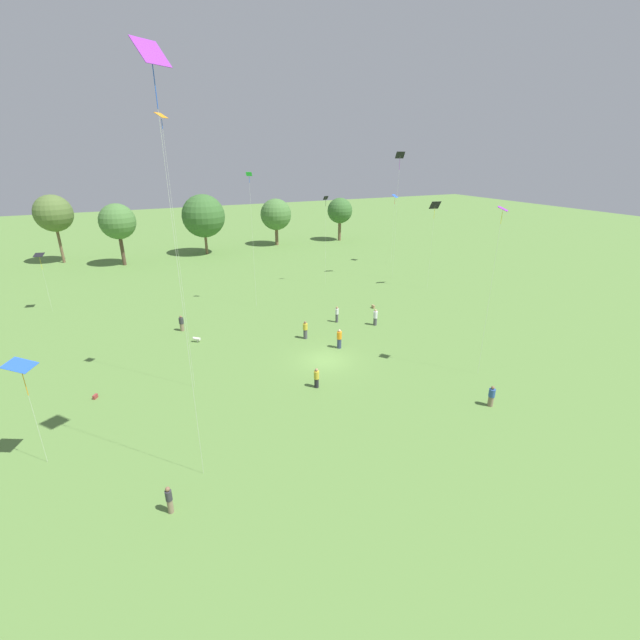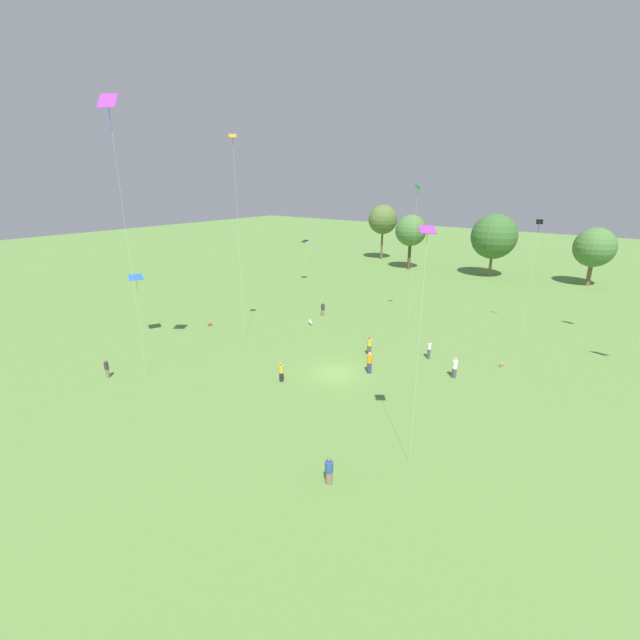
# 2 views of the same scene
# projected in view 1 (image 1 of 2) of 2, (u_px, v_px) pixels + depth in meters

# --- Properties ---
(ground_plane) EXTENTS (240.00, 240.00, 0.00)m
(ground_plane) POSITION_uv_depth(u_px,v_px,m) (325.00, 360.00, 37.42)
(ground_plane) COLOR #5B843D
(tree_0) EXTENTS (5.76, 5.76, 10.85)m
(tree_0) POSITION_uv_depth(u_px,v_px,m) (53.00, 213.00, 67.65)
(tree_0) COLOR brown
(tree_0) RESTS_ON ground_plane
(tree_1) EXTENTS (5.49, 5.49, 9.69)m
(tree_1) POSITION_uv_depth(u_px,v_px,m) (117.00, 222.00, 66.50)
(tree_1) COLOR brown
(tree_1) RESTS_ON ground_plane
(tree_2) EXTENTS (7.33, 7.33, 10.35)m
(tree_2) POSITION_uv_depth(u_px,v_px,m) (203.00, 216.00, 74.02)
(tree_2) COLOR brown
(tree_2) RESTS_ON ground_plane
(tree_3) EXTENTS (5.88, 5.88, 8.82)m
(tree_3) POSITION_uv_depth(u_px,v_px,m) (276.00, 215.00, 81.81)
(tree_3) COLOR brown
(tree_3) RESTS_ON ground_plane
(tree_4) EXTENTS (5.01, 5.01, 8.52)m
(tree_4) POSITION_uv_depth(u_px,v_px,m) (340.00, 211.00, 86.10)
(tree_4) COLOR brown
(tree_4) RESTS_ON ground_plane
(person_0) EXTENTS (0.47, 0.47, 1.60)m
(person_0) POSITION_uv_depth(u_px,v_px,m) (169.00, 500.00, 21.35)
(person_0) COLOR #847056
(person_0) RESTS_ON ground_plane
(person_1) EXTENTS (0.43, 0.43, 1.76)m
(person_1) POSITION_uv_depth(u_px,v_px,m) (337.00, 314.00, 45.50)
(person_1) COLOR #4C4C51
(person_1) RESTS_ON ground_plane
(person_2) EXTENTS (0.62, 0.62, 1.77)m
(person_2) POSITION_uv_depth(u_px,v_px,m) (375.00, 317.00, 44.73)
(person_2) COLOR #4C4C51
(person_2) RESTS_ON ground_plane
(person_3) EXTENTS (0.65, 0.65, 1.63)m
(person_3) POSITION_uv_depth(u_px,v_px,m) (182.00, 323.00, 43.36)
(person_3) COLOR #847056
(person_3) RESTS_ON ground_plane
(person_4) EXTENTS (0.57, 0.57, 1.81)m
(person_4) POSITION_uv_depth(u_px,v_px,m) (305.00, 330.00, 41.50)
(person_4) COLOR #4C4C51
(person_4) RESTS_ON ground_plane
(person_5) EXTENTS (0.57, 0.57, 1.63)m
(person_5) POSITION_uv_depth(u_px,v_px,m) (317.00, 378.00, 32.86)
(person_5) COLOR #232328
(person_5) RESTS_ON ground_plane
(person_6) EXTENTS (0.60, 0.60, 1.86)m
(person_6) POSITION_uv_depth(u_px,v_px,m) (339.00, 339.00, 39.45)
(person_6) COLOR #333D5B
(person_6) RESTS_ON ground_plane
(person_7) EXTENTS (0.64, 0.64, 1.60)m
(person_7) POSITION_uv_depth(u_px,v_px,m) (491.00, 396.00, 30.45)
(person_7) COLOR #847056
(person_7) RESTS_ON ground_plane
(kite_0) EXTENTS (1.15, 1.13, 6.66)m
(kite_0) POSITION_uv_depth(u_px,v_px,m) (39.00, 257.00, 46.83)
(kite_0) COLOR black
(kite_0) RESTS_ON ground_plane
(kite_1) EXTENTS (0.85, 0.86, 19.27)m
(kite_1) POSITION_uv_depth(u_px,v_px,m) (165.00, 150.00, 26.98)
(kite_1) COLOR orange
(kite_1) RESTS_ON ground_plane
(kite_2) EXTENTS (0.77, 0.70, 15.04)m
(kite_2) POSITION_uv_depth(u_px,v_px,m) (250.00, 187.00, 45.86)
(kite_2) COLOR green
(kite_2) RESTS_ON ground_plane
(kite_3) EXTENTS (1.40, 1.07, 11.31)m
(kite_3) POSITION_uv_depth(u_px,v_px,m) (435.00, 207.00, 53.49)
(kite_3) COLOR black
(kite_3) RESTS_ON ground_plane
(kite_4) EXTENTS (1.01, 1.00, 13.40)m
(kite_4) POSITION_uv_depth(u_px,v_px,m) (501.00, 220.00, 30.69)
(kite_4) COLOR purple
(kite_4) RESTS_ON ground_plane
(kite_5) EXTENTS (0.66, 0.45, 11.77)m
(kite_5) POSITION_uv_depth(u_px,v_px,m) (326.00, 205.00, 55.15)
(kite_5) COLOR black
(kite_5) RESTS_ON ground_plane
(kite_6) EXTENTS (1.13, 1.08, 10.88)m
(kite_6) POSITION_uv_depth(u_px,v_px,m) (395.00, 199.00, 66.30)
(kite_6) COLOR blue
(kite_6) RESTS_ON ground_plane
(kite_7) EXTENTS (1.32, 1.11, 17.06)m
(kite_7) POSITION_uv_depth(u_px,v_px,m) (400.00, 160.00, 55.94)
(kite_7) COLOR black
(kite_7) RESTS_ON ground_plane
(kite_8) EXTENTS (1.53, 1.41, 21.15)m
(kite_8) POSITION_uv_depth(u_px,v_px,m) (154.00, 74.00, 16.97)
(kite_8) COLOR purple
(kite_8) RESTS_ON ground_plane
(kite_9) EXTENTS (1.66, 1.69, 6.60)m
(kite_9) POSITION_uv_depth(u_px,v_px,m) (20.00, 367.00, 22.84)
(kite_9) COLOR blue
(kite_9) RESTS_ON ground_plane
(dog_0) EXTENTS (0.73, 0.63, 0.51)m
(dog_0) POSITION_uv_depth(u_px,v_px,m) (196.00, 339.00, 40.92)
(dog_0) COLOR silver
(dog_0) RESTS_ON ground_plane
(picnic_bag_0) EXTENTS (0.38, 0.46, 0.30)m
(picnic_bag_0) POSITION_uv_depth(u_px,v_px,m) (95.00, 397.00, 31.59)
(picnic_bag_0) COLOR #933833
(picnic_bag_0) RESTS_ON ground_plane
(picnic_bag_1) EXTENTS (0.24, 0.45, 0.37)m
(picnic_bag_1) POSITION_uv_depth(u_px,v_px,m) (373.00, 307.00, 49.88)
(picnic_bag_1) COLOR #A58459
(picnic_bag_1) RESTS_ON ground_plane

